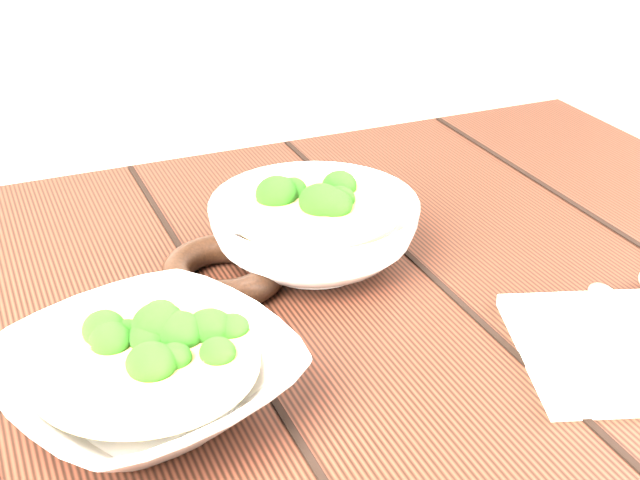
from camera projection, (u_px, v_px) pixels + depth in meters
table at (263, 445)px, 0.80m from camera, size 1.20×0.80×0.75m
soup_bowl_front at (147, 377)px, 0.64m from camera, size 0.26×0.26×0.06m
soup_bowl_back at (314, 229)px, 0.84m from camera, size 0.26×0.26×0.07m
trivet at (224, 271)px, 0.81m from camera, size 0.12×0.12×0.03m
spoon_left at (616, 316)px, 0.74m from camera, size 0.08×0.16×0.01m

